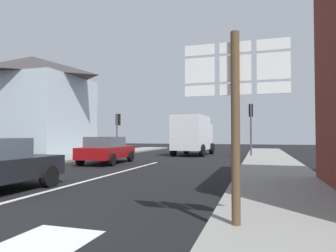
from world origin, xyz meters
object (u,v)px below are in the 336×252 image
(traffic_light_far_right, at_px, (251,118))
(traffic_light_far_left, at_px, (118,125))
(route_sign_post, at_px, (235,106))
(sedan_far, at_px, (107,150))
(delivery_truck, at_px, (193,134))

(traffic_light_far_right, bearing_deg, traffic_light_far_left, -176.76)
(route_sign_post, bearing_deg, sedan_far, 127.36)
(sedan_far, xyz_separation_m, route_sign_post, (7.67, -10.04, 1.24))
(delivery_truck, relative_size, traffic_light_far_left, 1.57)
(sedan_far, distance_m, traffic_light_far_left, 7.36)
(sedan_far, height_order, traffic_light_far_right, traffic_light_far_right)
(traffic_light_far_left, bearing_deg, route_sign_post, -58.39)
(delivery_truck, height_order, route_sign_post, route_sign_post)
(sedan_far, distance_m, route_sign_post, 12.70)
(route_sign_post, xyz_separation_m, traffic_light_far_left, (-10.29, 16.72, 0.40))
(delivery_truck, xyz_separation_m, traffic_light_far_right, (4.42, -0.96, 1.15))
(delivery_truck, distance_m, traffic_light_far_right, 4.67)
(sedan_far, height_order, traffic_light_far_left, traffic_light_far_left)
(route_sign_post, relative_size, traffic_light_far_left, 0.99)
(sedan_far, bearing_deg, traffic_light_far_left, 111.44)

